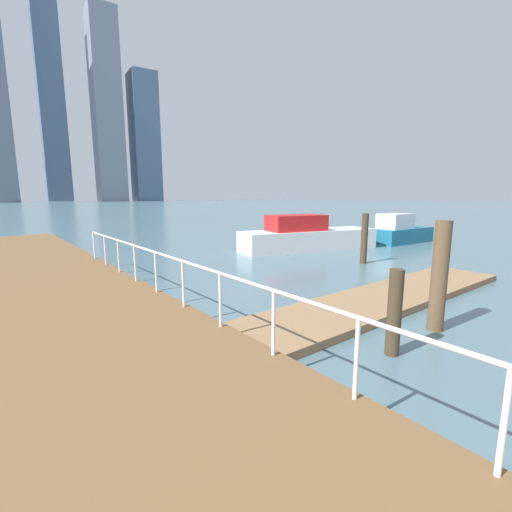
% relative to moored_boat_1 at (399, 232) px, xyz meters
% --- Properties ---
extents(ground_plane, '(300.00, 300.00, 0.00)m').
position_rel_moored_boat_1_xyz_m(ground_plane, '(-13.53, 4.79, -0.68)').
color(ground_plane, slate).
extents(floating_dock, '(10.65, 2.00, 0.18)m').
position_rel_moored_boat_1_xyz_m(floating_dock, '(-11.71, -6.29, -0.59)').
color(floating_dock, '#93704C').
rests_on(floating_dock, ground_plane).
extents(boardwalk_railing, '(0.06, 23.23, 1.08)m').
position_rel_moored_boat_1_xyz_m(boardwalk_railing, '(-16.68, -8.27, 0.55)').
color(boardwalk_railing, white).
rests_on(boardwalk_railing, boardwalk).
extents(dock_piling_1, '(0.26, 0.26, 1.61)m').
position_rel_moored_boat_1_xyz_m(dock_piling_1, '(-14.40, -8.20, 0.12)').
color(dock_piling_1, '#473826').
rests_on(dock_piling_1, ground_plane).
extents(dock_piling_4, '(0.33, 0.33, 2.38)m').
position_rel_moored_boat_1_xyz_m(dock_piling_4, '(-12.57, -8.12, 0.51)').
color(dock_piling_4, brown).
rests_on(dock_piling_4, ground_plane).
extents(dock_piling_5, '(0.28, 0.28, 2.13)m').
position_rel_moored_boat_1_xyz_m(dock_piling_5, '(-7.38, -2.63, 0.38)').
color(dock_piling_5, '#473826').
rests_on(dock_piling_5, ground_plane).
extents(moored_boat_1, '(4.47, 1.94, 1.78)m').
position_rel_moored_boat_1_xyz_m(moored_boat_1, '(0.00, 0.00, 0.00)').
color(moored_boat_1, '#1E6B8C').
rests_on(moored_boat_1, ground_plane).
extents(moored_boat_2, '(7.75, 3.71, 1.87)m').
position_rel_moored_boat_1_xyz_m(moored_boat_2, '(-6.56, 1.52, 0.03)').
color(moored_boat_2, white).
rests_on(moored_boat_2, ground_plane).
extents(skyline_tower_3, '(10.14, 10.46, 80.81)m').
position_rel_moored_boat_1_xyz_m(skyline_tower_3, '(9.11, 167.23, 39.72)').
color(skyline_tower_3, slate).
rests_on(skyline_tower_3, ground_plane).
extents(skyline_tower_4, '(12.38, 13.76, 81.45)m').
position_rel_moored_boat_1_xyz_m(skyline_tower_4, '(29.38, 159.26, 40.04)').
color(skyline_tower_4, gray).
rests_on(skyline_tower_4, ground_plane).
extents(skyline_tower_5, '(12.74, 14.81, 58.26)m').
position_rel_moored_boat_1_xyz_m(skyline_tower_5, '(45.35, 157.75, 28.45)').
color(skyline_tower_5, slate).
rests_on(skyline_tower_5, ground_plane).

